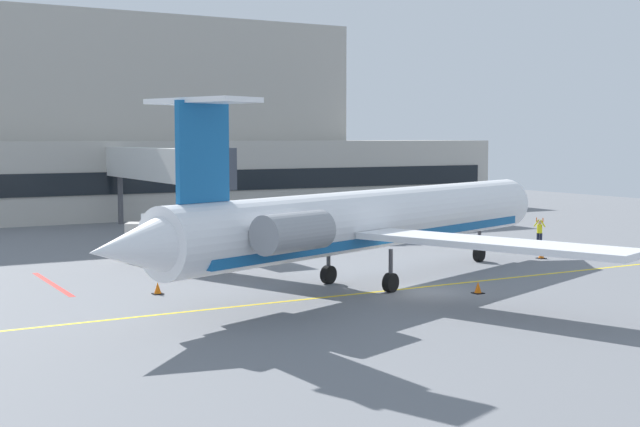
# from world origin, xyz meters

# --- Properties ---
(ground) EXTENTS (120.00, 120.00, 0.11)m
(ground) POSITION_xyz_m (-0.00, 0.00, -0.05)
(ground) COLOR slate
(terminal_building) EXTENTS (74.35, 12.17, 18.41)m
(terminal_building) POSITION_xyz_m (1.72, 46.56, 7.07)
(terminal_building) COLOR #B7B2A8
(terminal_building) RESTS_ON ground
(jet_bridge_west) EXTENTS (2.40, 22.28, 6.50)m
(jet_bridge_west) POSITION_xyz_m (-2.33, 28.10, 5.12)
(jet_bridge_west) COLOR silver
(jet_bridge_west) RESTS_ON ground
(regional_jet) EXTENTS (31.33, 26.28, 8.63)m
(regional_jet) POSITION_xyz_m (-1.01, 2.78, 3.18)
(regional_jet) COLOR white
(regional_jet) RESTS_ON ground
(baggage_tug) EXTENTS (2.70, 4.36, 1.97)m
(baggage_tug) POSITION_xyz_m (3.28, 24.58, 0.91)
(baggage_tug) COLOR silver
(baggage_tug) RESTS_ON ground
(pushback_tractor) EXTENTS (3.07, 3.76, 2.27)m
(pushback_tractor) POSITION_xyz_m (9.94, 17.91, 1.01)
(pushback_tractor) COLOR #19389E
(pushback_tractor) RESTS_ON ground
(belt_loader) EXTENTS (3.29, 2.89, 2.22)m
(belt_loader) POSITION_xyz_m (-7.53, 16.42, 0.98)
(belt_loader) COLOR silver
(belt_loader) RESTS_ON ground
(fuel_tank) EXTENTS (7.55, 3.30, 2.70)m
(fuel_tank) POSITION_xyz_m (16.66, 26.53, 1.50)
(fuel_tank) COLOR white
(fuel_tank) RESTS_ON ground
(marshaller) EXTENTS (0.40, 0.80, 1.90)m
(marshaller) POSITION_xyz_m (17.04, 9.97, 0.96)
(marshaller) COLOR #191E33
(marshaller) RESTS_ON ground
(safety_cone_alpha) EXTENTS (0.47, 0.47, 0.55)m
(safety_cone_alpha) POSITION_xyz_m (13.07, 5.67, 0.25)
(safety_cone_alpha) COLOR orange
(safety_cone_alpha) RESTS_ON ground
(safety_cone_bravo) EXTENTS (0.47, 0.47, 0.55)m
(safety_cone_bravo) POSITION_xyz_m (2.23, -1.50, 0.25)
(safety_cone_bravo) COLOR orange
(safety_cone_bravo) RESTS_ON ground
(safety_cone_charlie) EXTENTS (0.47, 0.47, 0.55)m
(safety_cone_charlie) POSITION_xyz_m (-10.60, 5.64, 0.25)
(safety_cone_charlie) COLOR orange
(safety_cone_charlie) RESTS_ON ground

